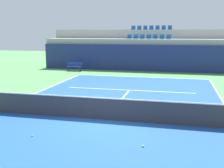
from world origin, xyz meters
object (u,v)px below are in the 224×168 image
tennis_net (104,108)px  tennis_ball_1 (143,146)px  tennis_ball_0 (32,136)px  player_bench (75,66)px

tennis_net → tennis_ball_1: bearing=-51.7°
tennis_ball_0 → tennis_ball_1: same height
tennis_net → player_bench: bearing=115.3°
tennis_ball_0 → tennis_ball_1: size_ratio=1.00×
player_bench → tennis_ball_1: 18.89m
tennis_ball_1 → player_bench: bearing=117.5°
tennis_net → tennis_ball_1: (2.01, -2.55, -0.47)m
tennis_net → tennis_ball_1: tennis_net is taller
tennis_ball_0 → tennis_ball_1: (4.00, -0.02, 0.00)m
player_bench → tennis_ball_0: player_bench is taller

